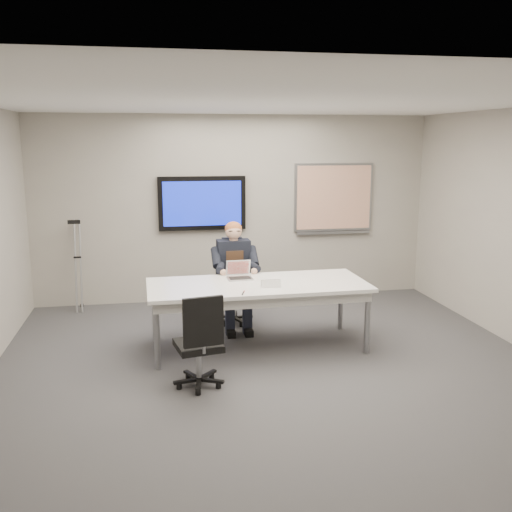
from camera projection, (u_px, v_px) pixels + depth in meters
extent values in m
cube|color=#3C3C3F|center=(277.00, 373.00, 6.04)|extent=(6.00, 6.00, 0.02)
cube|color=white|center=(279.00, 100.00, 5.48)|extent=(6.00, 6.00, 0.02)
cube|color=#A9A598|center=(235.00, 209.00, 8.65)|extent=(6.00, 0.02, 2.80)
cube|color=#A9A598|center=(406.00, 348.00, 2.86)|extent=(6.00, 0.02, 2.80)
cube|color=white|center=(258.00, 285.00, 6.65)|extent=(2.57, 1.11, 0.04)
cube|color=#BCBCB7|center=(258.00, 292.00, 6.66)|extent=(2.46, 1.00, 0.11)
cylinder|color=gray|center=(157.00, 336.00, 6.07)|extent=(0.06, 0.06, 0.74)
cylinder|color=gray|center=(367.00, 323.00, 6.53)|extent=(0.06, 0.06, 0.74)
cylinder|color=gray|center=(155.00, 312.00, 6.92)|extent=(0.06, 0.06, 0.74)
cylinder|color=gray|center=(341.00, 301.00, 7.39)|extent=(0.06, 0.06, 0.74)
cube|color=black|center=(202.00, 203.00, 8.49)|extent=(1.30, 0.08, 0.80)
cube|color=#0D1B93|center=(202.00, 204.00, 8.45)|extent=(1.16, 0.01, 0.66)
cube|color=gray|center=(334.00, 197.00, 8.87)|extent=(1.25, 0.04, 1.05)
cube|color=white|center=(334.00, 197.00, 8.84)|extent=(1.18, 0.01, 0.98)
cube|color=gray|center=(333.00, 232.00, 8.94)|extent=(1.18, 0.05, 0.04)
cylinder|color=gray|center=(234.00, 304.00, 7.66)|extent=(0.06, 0.06, 0.34)
cube|color=black|center=(233.00, 292.00, 7.63)|extent=(0.46, 0.46, 0.07)
cube|color=black|center=(230.00, 266.00, 7.76)|extent=(0.40, 0.08, 0.49)
cylinder|color=gray|center=(199.00, 361.00, 5.68)|extent=(0.06, 0.06, 0.34)
cube|color=black|center=(198.00, 345.00, 5.64)|extent=(0.50, 0.50, 0.07)
cube|color=black|center=(203.00, 322.00, 5.39)|extent=(0.39, 0.12, 0.48)
cube|color=black|center=(233.00, 262.00, 7.52)|extent=(0.43, 0.25, 0.59)
cube|color=#372416|center=(235.00, 262.00, 7.39)|extent=(0.22, 0.03, 0.29)
sphere|color=#E8AE8E|center=(234.00, 231.00, 7.41)|extent=(0.21, 0.21, 0.21)
ellipsoid|color=brown|center=(233.00, 229.00, 7.42)|extent=(0.22, 0.22, 0.19)
cube|color=#BDBDBF|center=(240.00, 279.00, 6.83)|extent=(0.30, 0.21, 0.02)
cube|color=black|center=(240.00, 278.00, 6.82)|extent=(0.25, 0.15, 0.00)
cube|color=#BDBDBF|center=(238.00, 268.00, 6.94)|extent=(0.30, 0.08, 0.20)
cube|color=red|center=(238.00, 268.00, 6.93)|extent=(0.26, 0.06, 0.16)
cylinder|color=black|center=(243.00, 293.00, 6.20)|extent=(0.06, 0.15, 0.01)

